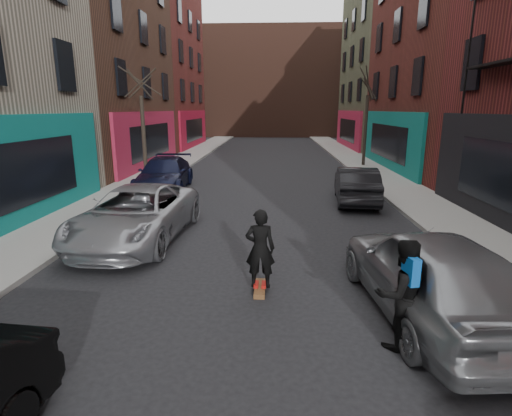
# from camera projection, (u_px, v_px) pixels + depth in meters

# --- Properties ---
(sidewalk_left) EXTENTS (2.50, 84.00, 0.13)m
(sidewalk_left) POSITION_uv_depth(u_px,v_px,m) (192.00, 154.00, 32.34)
(sidewalk_left) COLOR gray
(sidewalk_left) RESTS_ON ground
(sidewalk_right) EXTENTS (2.50, 84.00, 0.13)m
(sidewalk_right) POSITION_uv_depth(u_px,v_px,m) (347.00, 155.00, 31.78)
(sidewalk_right) COLOR gray
(sidewalk_right) RESTS_ON ground
(building_far) EXTENTS (40.00, 10.00, 14.00)m
(building_far) POSITION_uv_depth(u_px,v_px,m) (272.00, 84.00, 55.59)
(building_far) COLOR #47281E
(building_far) RESTS_ON ground
(tree_left_far) EXTENTS (2.00, 2.00, 6.50)m
(tree_left_far) POSITION_uv_depth(u_px,v_px,m) (142.00, 115.00, 19.90)
(tree_left_far) COLOR black
(tree_left_far) RESTS_ON sidewalk_left
(tree_right_far) EXTENTS (2.00, 2.00, 6.80)m
(tree_right_far) POSITION_uv_depth(u_px,v_px,m) (367.00, 111.00, 25.13)
(tree_right_far) COLOR black
(tree_right_far) RESTS_ON sidewalk_right
(parked_left_far) EXTENTS (2.80, 5.59, 1.52)m
(parked_left_far) POSITION_uv_depth(u_px,v_px,m) (137.00, 214.00, 11.29)
(parked_left_far) COLOR gray
(parked_left_far) RESTS_ON ground
(parked_left_end) EXTENTS (2.41, 5.27, 1.49)m
(parked_left_end) POSITION_uv_depth(u_px,v_px,m) (165.00, 174.00, 18.24)
(parked_left_end) COLOR black
(parked_left_end) RESTS_ON ground
(parked_right_far) EXTENTS (2.45, 5.06, 1.67)m
(parked_right_far) POSITION_uv_depth(u_px,v_px,m) (431.00, 273.00, 7.06)
(parked_right_far) COLOR gray
(parked_right_far) RESTS_ON ground
(parked_right_end) EXTENTS (1.94, 4.47, 1.43)m
(parked_right_end) POSITION_uv_depth(u_px,v_px,m) (356.00, 185.00, 15.93)
(parked_right_end) COLOR black
(parked_right_end) RESTS_ON ground
(skateboard) EXTENTS (0.23, 0.80, 0.10)m
(skateboard) POSITION_uv_depth(u_px,v_px,m) (260.00, 288.00, 8.25)
(skateboard) COLOR brown
(skateboard) RESTS_ON ground
(skateboarder) EXTENTS (0.61, 0.40, 1.64)m
(skateboarder) POSITION_uv_depth(u_px,v_px,m) (260.00, 249.00, 8.04)
(skateboarder) COLOR black
(skateboarder) RESTS_ON skateboard
(pedestrian) EXTENTS (0.99, 0.84, 1.78)m
(pedestrian) POSITION_uv_depth(u_px,v_px,m) (402.00, 294.00, 6.12)
(pedestrian) COLOR black
(pedestrian) RESTS_ON ground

